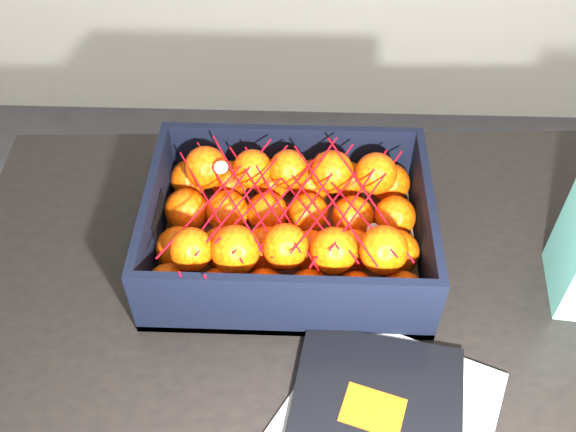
{
  "coord_description": "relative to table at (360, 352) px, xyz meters",
  "views": [
    {
      "loc": [
        0.15,
        -0.19,
        1.52
      ],
      "look_at": [
        0.13,
        0.42,
        0.86
      ],
      "focal_mm": 40.55,
      "sensor_mm": 36.0,
      "label": 1
    }
  ],
  "objects": [
    {
      "name": "mesh_net",
      "position": [
        -0.12,
        0.11,
        0.21
      ],
      "size": [
        0.34,
        0.27,
        0.09
      ],
      "color": "red",
      "rests_on": "clementine_heap"
    },
    {
      "name": "clementine_heap",
      "position": [
        -0.11,
        0.12,
        0.16
      ],
      "size": [
        0.39,
        0.29,
        0.12
      ],
      "color": "#F74605",
      "rests_on": "produce_crate"
    },
    {
      "name": "produce_crate",
      "position": [
        -0.11,
        0.12,
        0.14
      ],
      "size": [
        0.41,
        0.31,
        0.12
      ],
      "color": "olive",
      "rests_on": "table"
    },
    {
      "name": "table",
      "position": [
        0.0,
        0.0,
        0.0
      ],
      "size": [
        1.24,
        0.85,
        0.75
      ],
      "color": "black",
      "rests_on": "ground"
    }
  ]
}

